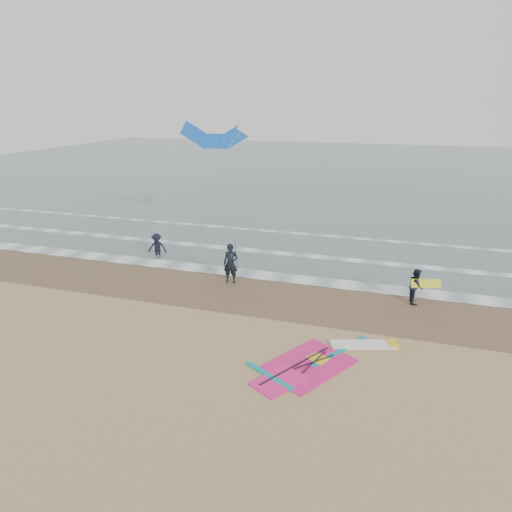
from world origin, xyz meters
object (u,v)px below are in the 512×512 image
(person_walking, at_px, (416,286))
(person_wading, at_px, (157,242))
(surf_kite, at_px, (215,130))
(person_standing, at_px, (231,264))
(windsurf_rig, at_px, (324,360))

(person_walking, relative_size, person_wading, 0.95)
(person_wading, xyz_separation_m, surf_kite, (2.28, 3.83, 6.11))
(person_standing, bearing_deg, windsurf_rig, -52.40)
(person_standing, relative_size, person_walking, 1.25)
(windsurf_rig, relative_size, person_standing, 2.55)
(person_walking, height_order, surf_kite, surf_kite)
(person_standing, xyz_separation_m, person_walking, (8.74, 0.21, -0.20))
(windsurf_rig, height_order, surf_kite, surf_kite)
(windsurf_rig, bearing_deg, person_walking, 63.04)
(person_walking, bearing_deg, person_wading, 73.28)
(person_wading, bearing_deg, surf_kite, 48.59)
(windsurf_rig, xyz_separation_m, person_walking, (3.08, 6.04, 0.77))
(windsurf_rig, height_order, person_walking, person_walking)
(windsurf_rig, xyz_separation_m, person_wading, (-11.24, 8.47, 0.82))
(windsurf_rig, distance_m, surf_kite, 16.72)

